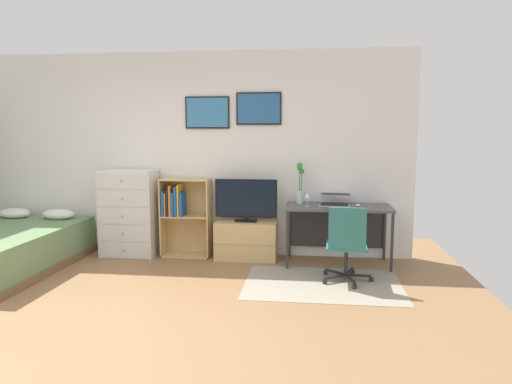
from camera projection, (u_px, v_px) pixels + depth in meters
name	position (u px, v px, depth m)	size (l,w,h in m)	color
ground_plane	(111.00, 322.00, 4.07)	(7.20, 7.20, 0.00)	#936B44
wall_back_with_posters	(184.00, 154.00, 6.28)	(6.12, 0.09, 2.70)	white
area_rug	(323.00, 284.00, 5.08)	(1.70, 1.20, 0.01)	#9E937F
bed	(1.00, 249.00, 5.59)	(1.50, 2.06, 0.62)	brown
dresser	(129.00, 213.00, 6.19)	(0.72, 0.46, 1.15)	silver
bookshelf	(182.00, 211.00, 6.18)	(0.65, 0.30, 1.04)	tan
tv_stand	(246.00, 240.00, 6.07)	(0.79, 0.41, 0.50)	tan
television	(246.00, 201.00, 5.98)	(0.80, 0.16, 0.55)	black
desk	(338.00, 215.00, 5.85)	(1.29, 0.62, 0.74)	#4C4C4F
office_chair	(347.00, 242.00, 5.05)	(0.56, 0.58, 0.86)	#232326
laptop	(335.00, 200.00, 5.85)	(0.40, 0.43, 0.16)	#B7B7BC
computer_mouse	(358.00, 205.00, 5.70)	(0.06, 0.10, 0.03)	silver
bamboo_vase	(300.00, 184.00, 5.96)	(0.10, 0.10, 0.52)	silver
wine_glass	(307.00, 196.00, 5.70)	(0.07, 0.07, 0.18)	silver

